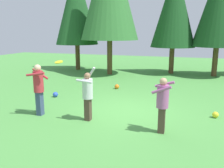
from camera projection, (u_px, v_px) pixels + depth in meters
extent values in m
plane|color=#4C9342|center=(127.00, 110.00, 8.93)|extent=(40.00, 40.00, 0.00)
cube|color=#4C382D|center=(88.00, 109.00, 7.89)|extent=(0.19, 0.22, 0.74)
cylinder|color=silver|center=(88.00, 89.00, 7.74)|extent=(0.34, 0.34, 0.64)
sphere|color=#8C6647|center=(87.00, 76.00, 7.65)|extent=(0.21, 0.21, 0.21)
cylinder|color=silver|center=(84.00, 81.00, 7.50)|extent=(0.56, 0.13, 0.12)
cylinder|color=silver|center=(90.00, 74.00, 7.83)|extent=(0.38, 0.11, 0.50)
cube|color=#38476B|center=(40.00, 103.00, 8.37)|extent=(0.19, 0.22, 0.83)
cylinder|color=#B72D38|center=(38.00, 82.00, 8.21)|extent=(0.34, 0.34, 0.72)
sphere|color=beige|center=(37.00, 68.00, 8.11)|extent=(0.24, 0.24, 0.24)
cylinder|color=#B72D38|center=(40.00, 74.00, 8.35)|extent=(0.57, 0.19, 0.40)
cylinder|color=#B72D38|center=(35.00, 74.00, 7.95)|extent=(0.62, 0.20, 0.16)
cube|color=#4C382D|center=(162.00, 120.00, 6.91)|extent=(0.19, 0.22, 0.75)
cylinder|color=#A85693|center=(163.00, 96.00, 6.76)|extent=(0.34, 0.34, 0.66)
sphere|color=tan|center=(163.00, 82.00, 6.67)|extent=(0.21, 0.21, 0.21)
cylinder|color=#A85693|center=(161.00, 90.00, 6.54)|extent=(0.55, 0.13, 0.29)
cylinder|color=#A85693|center=(165.00, 84.00, 6.88)|extent=(0.56, 0.14, 0.24)
cylinder|color=yellow|center=(59.00, 62.00, 7.97)|extent=(0.33, 0.33, 0.09)
sphere|color=blue|center=(55.00, 94.00, 10.73)|extent=(0.23, 0.23, 0.23)
sphere|color=yellow|center=(215.00, 115.00, 8.16)|extent=(0.21, 0.21, 0.21)
sphere|color=orange|center=(117.00, 87.00, 12.26)|extent=(0.23, 0.23, 0.23)
cylinder|color=brown|center=(172.00, 49.00, 16.48)|extent=(0.33, 0.33, 3.30)
cone|color=#19471E|center=(174.00, 7.00, 15.87)|extent=(2.97, 2.97, 5.28)
cylinder|color=brown|center=(77.00, 47.00, 18.11)|extent=(0.34, 0.34, 3.48)
cone|color=#1E5123|center=(76.00, 5.00, 17.48)|extent=(3.13, 3.13, 5.56)
cylinder|color=brown|center=(216.00, 49.00, 15.41)|extent=(0.34, 0.34, 3.47)
cone|color=#19471E|center=(220.00, 1.00, 14.78)|extent=(3.13, 3.13, 5.56)
cylinder|color=brown|center=(110.00, 43.00, 16.07)|extent=(0.35, 0.35, 4.20)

